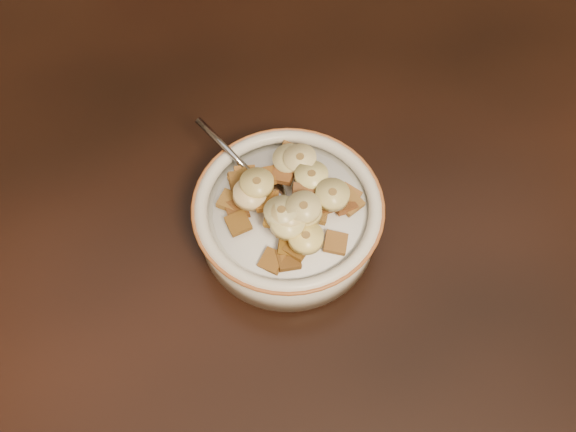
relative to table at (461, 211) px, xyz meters
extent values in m
cube|color=#422816|center=(0.00, 0.00, -0.78)|extent=(4.00, 4.50, 0.10)
cube|color=black|center=(0.00, 0.00, 0.00)|extent=(1.41, 0.91, 0.04)
cube|color=#351A14|center=(-0.20, 0.53, -0.21)|extent=(0.60, 0.60, 1.04)
cylinder|color=silver|center=(-0.18, 0.00, 0.04)|extent=(0.17, 0.17, 0.04)
cylinder|color=white|center=(-0.18, 0.00, 0.06)|extent=(0.14, 0.14, 0.00)
ellipsoid|color=gray|center=(-0.20, 0.02, 0.07)|extent=(0.05, 0.05, 0.01)
cube|color=olive|center=(-0.17, 0.06, 0.07)|extent=(0.03, 0.03, 0.01)
cube|color=brown|center=(-0.17, 0.04, 0.07)|extent=(0.03, 0.03, 0.01)
cube|color=brown|center=(-0.19, -0.05, 0.07)|extent=(0.03, 0.03, 0.01)
cube|color=brown|center=(-0.18, 0.04, 0.07)|extent=(0.03, 0.03, 0.01)
cube|color=brown|center=(-0.23, -0.02, 0.07)|extent=(0.02, 0.02, 0.01)
cube|color=brown|center=(-0.20, 0.03, 0.07)|extent=(0.02, 0.02, 0.01)
cube|color=brown|center=(-0.23, 0.03, 0.07)|extent=(0.02, 0.02, 0.01)
cube|color=brown|center=(-0.13, -0.01, 0.07)|extent=(0.02, 0.02, 0.01)
cube|color=brown|center=(-0.19, -0.06, 0.07)|extent=(0.02, 0.02, 0.01)
cube|color=olive|center=(-0.20, -0.02, 0.08)|extent=(0.03, 0.03, 0.01)
cube|color=brown|center=(-0.23, 0.00, 0.07)|extent=(0.02, 0.02, 0.01)
cube|color=olive|center=(-0.16, -0.02, 0.08)|extent=(0.03, 0.03, 0.01)
cube|color=#9D6127|center=(-0.17, -0.01, 0.08)|extent=(0.03, 0.03, 0.01)
cube|color=#9C6733|center=(-0.22, 0.02, 0.07)|extent=(0.02, 0.02, 0.01)
cube|color=brown|center=(-0.13, -0.01, 0.07)|extent=(0.03, 0.03, 0.01)
cube|color=#653311|center=(-0.15, -0.01, 0.08)|extent=(0.02, 0.02, 0.01)
cube|color=#8C5A1A|center=(-0.19, -0.03, 0.08)|extent=(0.03, 0.03, 0.01)
cube|color=brown|center=(-0.17, 0.00, 0.08)|extent=(0.02, 0.02, 0.01)
cube|color=#985528|center=(-0.13, 0.00, 0.07)|extent=(0.03, 0.03, 0.01)
cube|color=olive|center=(-0.22, 0.03, 0.07)|extent=(0.02, 0.02, 0.01)
cube|color=brown|center=(-0.19, -0.03, 0.08)|extent=(0.03, 0.03, 0.01)
cube|color=brown|center=(-0.24, 0.01, 0.07)|extent=(0.03, 0.03, 0.01)
cube|color=brown|center=(-0.22, 0.03, 0.07)|extent=(0.03, 0.03, 0.01)
cube|color=brown|center=(-0.18, -0.05, 0.07)|extent=(0.03, 0.03, 0.01)
cube|color=brown|center=(-0.18, 0.03, 0.08)|extent=(0.03, 0.03, 0.01)
cube|color=#99561D|center=(-0.20, 0.00, 0.08)|extent=(0.02, 0.02, 0.01)
cube|color=brown|center=(-0.15, -0.05, 0.07)|extent=(0.03, 0.03, 0.01)
cube|color=olive|center=(-0.16, 0.00, 0.08)|extent=(0.03, 0.03, 0.01)
cube|color=brown|center=(-0.21, -0.06, 0.07)|extent=(0.03, 0.03, 0.01)
cube|color=brown|center=(-0.15, 0.00, 0.07)|extent=(0.03, 0.03, 0.01)
cube|color=brown|center=(-0.22, 0.01, 0.07)|extent=(0.03, 0.03, 0.01)
cylinder|color=#C7BB7E|center=(-0.18, 0.04, 0.08)|extent=(0.04, 0.04, 0.01)
cylinder|color=beige|center=(-0.19, -0.02, 0.09)|extent=(0.03, 0.03, 0.02)
cylinder|color=#ECD577|center=(-0.18, -0.05, 0.09)|extent=(0.04, 0.04, 0.01)
cylinder|color=#F6EB85|center=(-0.16, 0.01, 0.09)|extent=(0.03, 0.04, 0.01)
cylinder|color=#F6DC8F|center=(-0.19, -0.03, 0.09)|extent=(0.04, 0.04, 0.01)
cylinder|color=#F5E194|center=(-0.19, -0.03, 0.09)|extent=(0.04, 0.04, 0.01)
cylinder|color=beige|center=(-0.22, 0.00, 0.08)|extent=(0.04, 0.04, 0.01)
cylinder|color=#E2CE8A|center=(-0.17, 0.04, 0.08)|extent=(0.04, 0.04, 0.01)
cylinder|color=beige|center=(-0.15, -0.01, 0.09)|extent=(0.04, 0.04, 0.01)
cylinder|color=#DED181|center=(-0.17, -0.02, 0.09)|extent=(0.03, 0.03, 0.01)
cylinder|color=tan|center=(-0.21, 0.01, 0.09)|extent=(0.04, 0.04, 0.01)
cylinder|color=#D8C67F|center=(-0.17, -0.02, 0.09)|extent=(0.04, 0.04, 0.01)
camera|label=1|loc=(-0.23, -0.30, 0.58)|focal=40.00mm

